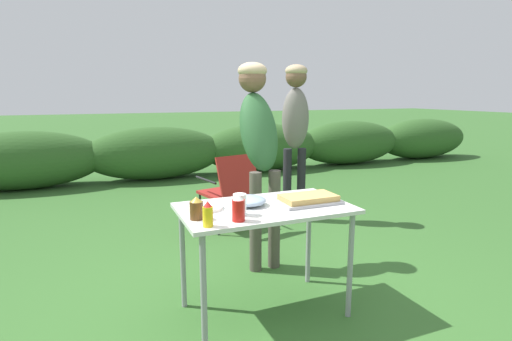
{
  "coord_description": "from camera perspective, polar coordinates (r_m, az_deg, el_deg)",
  "views": [
    {
      "loc": [
        -1.01,
        -2.28,
        1.45
      ],
      "look_at": [
        0.12,
        0.44,
        0.89
      ],
      "focal_mm": 28.0,
      "sensor_mm": 36.0,
      "label": 1
    }
  ],
  "objects": [
    {
      "name": "folding_table",
      "position": [
        2.61,
        1.26,
        -6.75
      ],
      "size": [
        1.1,
        0.64,
        0.74
      ],
      "color": "silver",
      "rests_on": "ground"
    },
    {
      "name": "beer_bottle",
      "position": [
        2.34,
        -8.51,
        -5.4
      ],
      "size": [
        0.08,
        0.08,
        0.13
      ],
      "color": "brown",
      "rests_on": "folding_table"
    },
    {
      "name": "mixing_bowl",
      "position": [
        2.6,
        -1.01,
        -4.33
      ],
      "size": [
        0.22,
        0.22,
        0.06
      ],
      "primitive_type": "ellipsoid",
      "color": "#99B2CC",
      "rests_on": "folding_table"
    },
    {
      "name": "shrub_hedge",
      "position": [
        7.1,
        -14.15,
        2.42
      ],
      "size": [
        14.4,
        0.9,
        0.9
      ],
      "color": "#2D5623",
      "rests_on": "ground"
    },
    {
      "name": "standing_person_in_olive_jacket",
      "position": [
        4.54,
        5.64,
        7.06
      ],
      "size": [
        0.34,
        0.27,
        1.78
      ],
      "rotation": [
        0.0,
        0.0,
        -0.19
      ],
      "color": "black",
      "rests_on": "ground"
    },
    {
      "name": "standing_person_in_gray_fleece",
      "position": [
        3.31,
        0.35,
        5.03
      ],
      "size": [
        0.33,
        0.48,
        1.71
      ],
      "rotation": [
        0.0,
        0.0,
        0.03
      ],
      "color": "#4C473D",
      "rests_on": "ground"
    },
    {
      "name": "plate_stack",
      "position": [
        2.55,
        -7.22,
        -5.25
      ],
      "size": [
        0.22,
        0.22,
        0.02
      ],
      "primitive_type": "cylinder",
      "color": "white",
      "rests_on": "folding_table"
    },
    {
      "name": "food_tray",
      "position": [
        2.68,
        7.49,
        -4.1
      ],
      "size": [
        0.41,
        0.25,
        0.06
      ],
      "color": "#9E9EA3",
      "rests_on": "folding_table"
    },
    {
      "name": "ketchup_bottle",
      "position": [
        2.28,
        -2.53,
        -5.39
      ],
      "size": [
        0.07,
        0.07,
        0.16
      ],
      "color": "red",
      "rests_on": "folding_table"
    },
    {
      "name": "paper_cup_stack",
      "position": [
        2.4,
        -2.34,
        -4.88
      ],
      "size": [
        0.08,
        0.08,
        0.13
      ],
      "primitive_type": "cylinder",
      "color": "white",
      "rests_on": "folding_table"
    },
    {
      "name": "mustard_bottle",
      "position": [
        2.2,
        -6.9,
        -6.26
      ],
      "size": [
        0.06,
        0.06,
        0.14
      ],
      "color": "yellow",
      "rests_on": "folding_table"
    },
    {
      "name": "ground_plane",
      "position": [
        2.89,
        1.2,
        -19.4
      ],
      "size": [
        60.0,
        60.0,
        0.0
      ],
      "primitive_type": "plane",
      "color": "#336028"
    },
    {
      "name": "camp_chair_green_behind_table",
      "position": [
        4.29,
        -3.76,
        -2.44
      ],
      "size": [
        0.59,
        0.68,
        0.83
      ],
      "rotation": [
        0.0,
        0.0,
        0.23
      ],
      "color": "maroon",
      "rests_on": "ground"
    }
  ]
}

